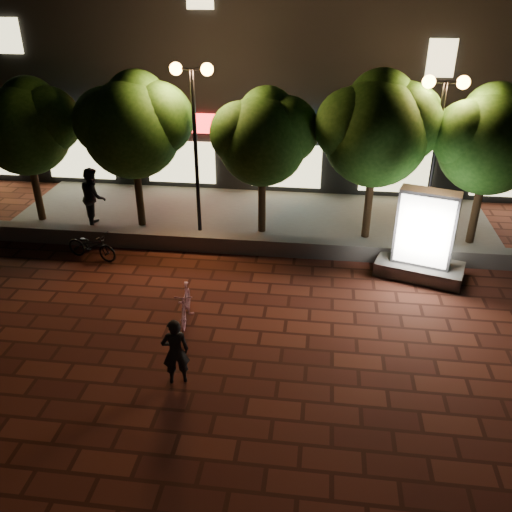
% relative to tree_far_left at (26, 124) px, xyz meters
% --- Properties ---
extents(ground, '(80.00, 80.00, 0.00)m').
position_rel_tree_far_left_xyz_m(ground, '(6.95, -5.46, -3.29)').
color(ground, '#5B271C').
rests_on(ground, ground).
extents(retaining_wall, '(16.00, 0.45, 0.50)m').
position_rel_tree_far_left_xyz_m(retaining_wall, '(6.95, -1.46, -3.04)').
color(retaining_wall, '#625F5B').
rests_on(retaining_wall, ground).
extents(sidewalk, '(16.00, 5.00, 0.08)m').
position_rel_tree_far_left_xyz_m(sidewalk, '(6.95, 1.04, -3.25)').
color(sidewalk, '#625F5B').
rests_on(sidewalk, ground).
extents(building_block, '(28.00, 8.12, 11.30)m').
position_rel_tree_far_left_xyz_m(building_block, '(6.94, 7.53, 1.70)').
color(building_block, black).
rests_on(building_block, ground).
extents(tree_far_left, '(3.36, 2.80, 4.63)m').
position_rel_tree_far_left_xyz_m(tree_far_left, '(0.00, 0.00, 0.00)').
color(tree_far_left, black).
rests_on(tree_far_left, sidewalk).
extents(tree_left, '(3.60, 3.00, 4.89)m').
position_rel_tree_far_left_xyz_m(tree_left, '(3.50, 0.00, 0.15)').
color(tree_left, black).
rests_on(tree_left, sidewalk).
extents(tree_mid, '(3.24, 2.70, 4.50)m').
position_rel_tree_far_left_xyz_m(tree_mid, '(7.50, -0.00, -0.08)').
color(tree_mid, black).
rests_on(tree_mid, sidewalk).
extents(tree_right, '(3.72, 3.10, 5.07)m').
position_rel_tree_far_left_xyz_m(tree_right, '(10.80, 0.00, 0.27)').
color(tree_right, black).
rests_on(tree_right, sidewalk).
extents(tree_far_right, '(3.48, 2.90, 4.76)m').
position_rel_tree_far_left_xyz_m(tree_far_right, '(14.00, 0.00, 0.08)').
color(tree_far_right, black).
rests_on(tree_far_right, sidewalk).
extents(street_lamp_left, '(1.26, 0.36, 5.18)m').
position_rel_tree_far_left_xyz_m(street_lamp_left, '(5.45, -0.26, 0.74)').
color(street_lamp_left, black).
rests_on(street_lamp_left, sidewalk).
extents(street_lamp_right, '(1.26, 0.36, 4.98)m').
position_rel_tree_far_left_xyz_m(street_lamp_right, '(12.45, -0.26, 0.60)').
color(street_lamp_right, black).
rests_on(street_lamp_right, sidewalk).
extents(ad_kiosk, '(2.56, 1.79, 2.51)m').
position_rel_tree_far_left_xyz_m(ad_kiosk, '(12.11, -2.26, -2.28)').
color(ad_kiosk, '#625F5B').
rests_on(ad_kiosk, ground).
extents(scooter_pink, '(0.60, 1.52, 0.89)m').
position_rel_tree_far_left_xyz_m(scooter_pink, '(6.20, -5.19, -2.85)').
color(scooter_pink, pink).
rests_on(scooter_pink, ground).
extents(rider, '(0.64, 0.52, 1.51)m').
position_rel_tree_far_left_xyz_m(rider, '(6.55, -7.40, -2.54)').
color(rider, black).
rests_on(rider, ground).
extents(scooter_parked, '(1.71, 0.94, 0.85)m').
position_rel_tree_far_left_xyz_m(scooter_parked, '(2.72, -2.46, -2.87)').
color(scooter_parked, black).
rests_on(scooter_parked, ground).
extents(pedestrian, '(1.06, 1.16, 1.93)m').
position_rel_tree_far_left_xyz_m(pedestrian, '(1.96, -0.23, -2.25)').
color(pedestrian, black).
rests_on(pedestrian, sidewalk).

